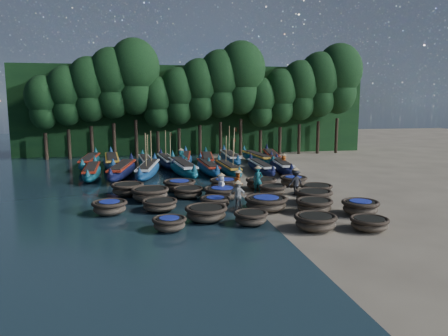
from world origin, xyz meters
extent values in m
plane|color=gray|center=(0.00, 0.00, 0.00)|extent=(120.00, 120.00, 0.00)
cube|color=black|center=(0.00, 23.50, 5.00)|extent=(40.00, 3.00, 10.00)
ellipsoid|color=brown|center=(1.69, -8.89, 0.34)|extent=(2.28, 2.28, 0.68)
torus|color=#33281E|center=(1.69, -8.89, 0.66)|extent=(2.04, 2.04, 0.21)
cylinder|color=black|center=(1.69, -8.89, 0.70)|extent=(1.54, 1.54, 0.06)
ellipsoid|color=brown|center=(4.19, -9.39, 0.28)|extent=(1.93, 1.93, 0.57)
torus|color=#33281E|center=(4.19, -9.39, 0.55)|extent=(1.84, 1.84, 0.17)
cylinder|color=black|center=(4.19, -9.39, 0.58)|extent=(1.40, 1.40, 0.05)
ellipsoid|color=brown|center=(-5.08, -7.67, 0.29)|extent=(1.94, 1.94, 0.58)
torus|color=#33281E|center=(-5.08, -7.67, 0.57)|extent=(1.65, 1.65, 0.18)
cylinder|color=black|center=(-5.08, -7.67, 0.60)|extent=(1.23, 1.23, 0.05)
cylinder|color=#1B2997|center=(-5.08, -7.67, 0.64)|extent=(0.95, 0.95, 0.04)
ellipsoid|color=brown|center=(-3.14, -6.33, 0.35)|extent=(2.30, 2.30, 0.69)
torus|color=#33281E|center=(-3.14, -6.33, 0.67)|extent=(2.18, 2.18, 0.21)
cylinder|color=black|center=(-3.14, -6.33, 0.71)|extent=(1.65, 1.65, 0.06)
ellipsoid|color=brown|center=(-1.07, -7.43, 0.31)|extent=(1.69, 1.69, 0.61)
torus|color=#33281E|center=(-1.07, -7.43, 0.59)|extent=(1.71, 1.71, 0.18)
cylinder|color=black|center=(-1.07, -7.43, 0.63)|extent=(1.28, 1.28, 0.06)
ellipsoid|color=brown|center=(2.88, -5.87, 0.35)|extent=(2.37, 2.37, 0.70)
torus|color=#33281E|center=(2.88, -5.87, 0.68)|extent=(2.02, 2.02, 0.21)
cylinder|color=black|center=(2.88, -5.87, 0.72)|extent=(1.52, 1.52, 0.06)
ellipsoid|color=brown|center=(5.14, -6.71, 0.36)|extent=(1.99, 1.99, 0.71)
torus|color=#33281E|center=(5.14, -6.71, 0.69)|extent=(2.01, 2.01, 0.22)
cylinder|color=black|center=(5.14, -6.71, 0.74)|extent=(1.51, 1.51, 0.06)
cylinder|color=#1B2997|center=(5.14, -6.71, 0.78)|extent=(1.16, 1.16, 0.04)
ellipsoid|color=brown|center=(-8.05, -4.07, 0.33)|extent=(1.99, 1.99, 0.66)
torus|color=#33281E|center=(-8.05, -4.07, 0.64)|extent=(1.90, 1.90, 0.20)
cylinder|color=black|center=(-8.05, -4.07, 0.68)|extent=(1.43, 1.43, 0.06)
cylinder|color=#1B2997|center=(-8.05, -4.07, 0.72)|extent=(1.10, 1.10, 0.04)
ellipsoid|color=brown|center=(-5.37, -3.78, 0.29)|extent=(2.12, 2.12, 0.58)
torus|color=#33281E|center=(-5.37, -3.78, 0.56)|extent=(1.98, 1.98, 0.17)
cylinder|color=black|center=(-5.37, -3.78, 0.59)|extent=(1.51, 1.51, 0.05)
ellipsoid|color=brown|center=(-2.22, -3.73, 0.29)|extent=(2.11, 2.11, 0.58)
torus|color=#33281E|center=(-2.22, -3.73, 0.57)|extent=(1.77, 1.77, 0.18)
cylinder|color=black|center=(-2.22, -3.73, 0.60)|extent=(1.33, 1.33, 0.05)
cylinder|color=#1B2997|center=(-2.22, -3.73, 0.64)|extent=(1.02, 1.02, 0.04)
ellipsoid|color=brown|center=(0.45, -4.86, 0.35)|extent=(2.34, 2.34, 0.71)
torus|color=#33281E|center=(0.45, -4.86, 0.69)|extent=(2.40, 2.40, 0.22)
cylinder|color=black|center=(0.45, -4.86, 0.73)|extent=(1.83, 1.83, 0.06)
cylinder|color=#1B2997|center=(0.45, -4.86, 0.77)|extent=(1.41, 1.41, 0.04)
ellipsoid|color=brown|center=(3.68, -3.82, 0.37)|extent=(2.15, 2.15, 0.74)
torus|color=#33281E|center=(3.68, -3.82, 0.72)|extent=(2.24, 2.24, 0.22)
cylinder|color=black|center=(3.68, -3.82, 0.76)|extent=(1.69, 1.69, 0.07)
ellipsoid|color=brown|center=(-5.84, -1.25, 0.37)|extent=(2.60, 2.60, 0.74)
torus|color=#33281E|center=(-5.84, -1.25, 0.72)|extent=(2.31, 2.31, 0.22)
cylinder|color=black|center=(-5.84, -1.25, 0.76)|extent=(1.75, 1.75, 0.07)
ellipsoid|color=brown|center=(-3.47, -0.79, 0.31)|extent=(2.09, 2.09, 0.61)
torus|color=#33281E|center=(-3.47, -0.79, 0.59)|extent=(1.94, 1.94, 0.19)
cylinder|color=black|center=(-3.47, -0.79, 0.63)|extent=(1.47, 1.47, 0.06)
ellipsoid|color=brown|center=(-1.44, -1.73, 0.35)|extent=(2.21, 2.21, 0.71)
torus|color=#33281E|center=(-1.44, -1.73, 0.69)|extent=(2.33, 2.33, 0.22)
cylinder|color=black|center=(-1.44, -1.73, 0.73)|extent=(1.77, 1.77, 0.06)
cylinder|color=#1B2997|center=(-1.44, -1.73, 0.77)|extent=(1.36, 1.36, 0.04)
ellipsoid|color=brown|center=(1.97, -1.11, 0.31)|extent=(2.15, 2.15, 0.61)
torus|color=#33281E|center=(1.97, -1.11, 0.60)|extent=(1.78, 1.78, 0.19)
cylinder|color=black|center=(1.97, -1.11, 0.63)|extent=(1.33, 1.33, 0.06)
ellipsoid|color=brown|center=(4.85, -1.45, 0.31)|extent=(2.33, 2.33, 0.61)
torus|color=#33281E|center=(4.85, -1.45, 0.59)|extent=(2.10, 2.10, 0.18)
cylinder|color=black|center=(4.85, -1.45, 0.63)|extent=(1.60, 1.60, 0.06)
ellipsoid|color=brown|center=(-7.24, 0.56, 0.37)|extent=(2.26, 2.26, 0.73)
torus|color=#33281E|center=(-7.24, 0.56, 0.71)|extent=(2.10, 2.10, 0.22)
cylinder|color=black|center=(-7.24, 0.56, 0.76)|extent=(1.58, 1.58, 0.07)
ellipsoid|color=brown|center=(-3.82, 1.38, 0.33)|extent=(2.56, 2.56, 0.67)
torus|color=#33281E|center=(-3.82, 1.38, 0.65)|extent=(2.22, 2.22, 0.20)
cylinder|color=black|center=(-3.82, 1.38, 0.69)|extent=(1.69, 1.69, 0.06)
cylinder|color=#1B2997|center=(-3.82, 1.38, 0.73)|extent=(1.30, 1.30, 0.04)
ellipsoid|color=brown|center=(-0.69, 1.32, 0.33)|extent=(2.16, 2.16, 0.67)
torus|color=#33281E|center=(-0.69, 1.32, 0.65)|extent=(2.16, 2.16, 0.20)
cylinder|color=black|center=(-0.69, 1.32, 0.69)|extent=(1.64, 1.64, 0.06)
cylinder|color=#1B2997|center=(-0.69, 1.32, 0.73)|extent=(1.26, 1.26, 0.04)
ellipsoid|color=brown|center=(1.78, 0.93, 0.35)|extent=(2.54, 2.54, 0.70)
torus|color=#33281E|center=(1.78, 0.93, 0.67)|extent=(2.16, 2.16, 0.21)
cylinder|color=black|center=(1.78, 0.93, 0.72)|extent=(1.64, 1.64, 0.06)
ellipsoid|color=brown|center=(4.42, 1.75, 0.30)|extent=(2.28, 2.28, 0.61)
torus|color=#33281E|center=(4.42, 1.75, 0.59)|extent=(1.99, 1.99, 0.18)
cylinder|color=black|center=(4.42, 1.75, 0.63)|extent=(1.51, 1.51, 0.06)
cylinder|color=#1B2997|center=(4.42, 1.75, 0.66)|extent=(1.16, 1.16, 0.04)
ellipsoid|color=#0F4C57|center=(-10.21, 7.81, 0.48)|extent=(1.61, 7.65, 0.95)
cone|color=#0F4C57|center=(-10.33, 11.52, 1.09)|extent=(0.42, 0.42, 0.57)
cone|color=#0F4C57|center=(-10.10, 4.10, 1.05)|extent=(0.42, 0.42, 0.48)
cube|color=maroon|center=(-10.21, 7.81, 0.88)|extent=(1.18, 5.93, 0.11)
cube|color=black|center=(-10.21, 7.81, 0.95)|extent=(0.90, 5.16, 0.10)
ellipsoid|color=black|center=(-7.84, 7.75, 0.53)|extent=(2.83, 8.57, 1.05)
cone|color=black|center=(-7.19, 11.81, 1.21)|extent=(0.46, 0.46, 0.63)
cone|color=black|center=(-8.49, 3.69, 1.16)|extent=(0.46, 0.46, 0.53)
cube|color=maroon|center=(-7.84, 7.75, 0.97)|extent=(2.13, 6.63, 0.13)
cube|color=black|center=(-7.84, 7.75, 1.05)|extent=(1.71, 5.75, 0.11)
ellipsoid|color=navy|center=(-5.80, 7.68, 0.52)|extent=(2.84, 8.44, 1.04)
cone|color=navy|center=(-5.14, 11.68, 1.19)|extent=(0.46, 0.46, 0.62)
cone|color=navy|center=(-6.46, 3.68, 1.14)|extent=(0.46, 0.46, 0.52)
cube|color=silver|center=(-5.80, 7.68, 0.96)|extent=(2.13, 6.53, 0.12)
cube|color=black|center=(-5.80, 7.68, 1.04)|extent=(1.72, 5.67, 0.10)
cylinder|color=#997F4C|center=(-5.49, 8.89, 2.18)|extent=(0.07, 0.25, 2.91)
cylinder|color=#997F4C|center=(-5.95, 6.13, 2.18)|extent=(0.07, 0.25, 2.91)
plane|color=red|center=(-5.80, 6.10, 3.45)|extent=(0.00, 0.36, 0.36)
ellipsoid|color=#0F4C57|center=(-2.99, 8.16, 0.55)|extent=(2.59, 8.96, 1.10)
cone|color=#0F4C57|center=(-3.48, 12.44, 1.27)|extent=(0.49, 0.49, 0.66)
cone|color=#0F4C57|center=(-2.50, 3.88, 1.22)|extent=(0.49, 0.49, 0.55)
cube|color=silver|center=(-2.99, 8.16, 1.02)|extent=(1.93, 6.94, 0.13)
cube|color=black|center=(-2.99, 8.16, 1.10)|extent=(1.54, 6.03, 0.11)
ellipsoid|color=navy|center=(-0.79, 8.38, 0.47)|extent=(1.66, 7.53, 0.94)
cone|color=navy|center=(-0.94, 12.03, 1.08)|extent=(0.41, 0.41, 0.56)
cone|color=navy|center=(-0.64, 4.74, 1.03)|extent=(0.41, 0.41, 0.47)
cube|color=maroon|center=(-0.79, 8.38, 0.86)|extent=(1.22, 5.84, 0.11)
cube|color=black|center=(-0.79, 8.38, 0.94)|extent=(0.94, 5.08, 0.09)
ellipsoid|color=#0F4C57|center=(0.75, 7.47, 0.45)|extent=(1.63, 7.26, 0.90)
cone|color=#0F4C57|center=(0.59, 10.98, 1.04)|extent=(0.40, 0.40, 0.54)
cone|color=#0F4C57|center=(0.91, 3.96, 0.99)|extent=(0.40, 0.40, 0.45)
cube|color=gold|center=(0.75, 7.47, 0.83)|extent=(1.20, 5.62, 0.11)
cube|color=black|center=(0.75, 7.47, 0.90)|extent=(0.93, 4.89, 0.09)
cylinder|color=#997F4C|center=(0.79, 8.55, 1.89)|extent=(0.06, 0.21, 2.52)
cylinder|color=#997F4C|center=(0.91, 6.12, 1.89)|extent=(0.06, 0.21, 2.52)
plane|color=red|center=(1.04, 6.13, 2.99)|extent=(0.00, 0.32, 0.32)
ellipsoid|color=black|center=(3.61, 7.62, 0.46)|extent=(1.35, 7.30, 0.91)
cone|color=black|center=(3.63, 11.18, 1.05)|extent=(0.40, 0.40, 0.55)
cone|color=black|center=(3.59, 4.06, 1.00)|extent=(0.40, 0.40, 0.46)
cube|color=silver|center=(3.61, 7.62, 0.84)|extent=(0.99, 5.66, 0.11)
cube|color=black|center=(3.61, 7.62, 0.91)|extent=(0.74, 4.93, 0.09)
ellipsoid|color=black|center=(5.44, 7.91, 0.49)|extent=(2.14, 7.99, 0.99)
cone|color=black|center=(5.79, 11.74, 1.14)|extent=(0.43, 0.43, 0.59)
cone|color=black|center=(5.08, 4.07, 1.09)|extent=(0.43, 0.43, 0.49)
cube|color=silver|center=(5.44, 7.91, 0.91)|extent=(1.60, 6.19, 0.12)
cube|color=black|center=(5.44, 7.91, 0.99)|extent=(1.26, 5.38, 0.10)
ellipsoid|color=#0F4C57|center=(-10.97, 13.46, 0.52)|extent=(1.80, 8.33, 1.03)
cone|color=#0F4C57|center=(-10.81, 17.49, 1.19)|extent=(0.46, 0.46, 0.62)
cone|color=#0F4C57|center=(-11.12, 9.42, 1.14)|extent=(0.46, 0.46, 0.52)
cube|color=maroon|center=(-10.97, 13.46, 0.95)|extent=(1.32, 6.45, 0.12)
cube|color=black|center=(-10.97, 13.46, 1.03)|extent=(1.01, 5.61, 0.10)
ellipsoid|color=navy|center=(-8.96, 12.98, 0.54)|extent=(2.28, 8.76, 1.08)
cone|color=navy|center=(-9.31, 17.19, 1.24)|extent=(0.48, 0.48, 0.65)
cone|color=navy|center=(-8.61, 8.78, 1.19)|extent=(0.48, 0.48, 0.54)
cube|color=gold|center=(-8.96, 12.98, 1.00)|extent=(1.69, 6.78, 0.13)
cube|color=black|center=(-8.96, 12.98, 1.08)|extent=(1.33, 5.89, 0.11)
ellipsoid|color=#0F4C57|center=(-5.93, 13.23, 0.44)|extent=(1.84, 7.13, 0.88)
cone|color=#0F4C57|center=(-6.21, 16.66, 1.01)|extent=(0.39, 0.39, 0.53)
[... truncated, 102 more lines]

